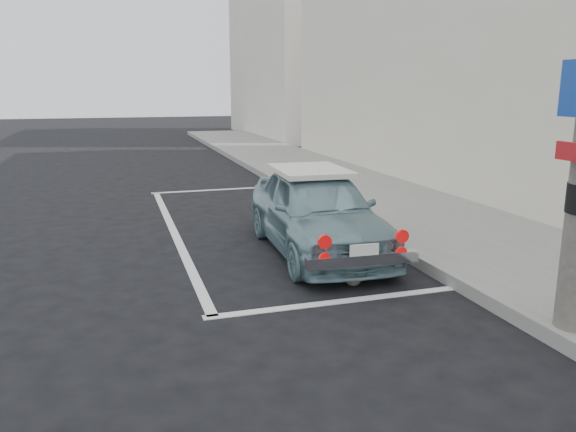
{
  "coord_description": "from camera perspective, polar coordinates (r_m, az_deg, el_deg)",
  "views": [
    {
      "loc": [
        -1.74,
        -5.65,
        2.2
      ],
      "look_at": [
        0.16,
        0.42,
        0.75
      ],
      "focal_mm": 35.0,
      "sensor_mm": 36.0,
      "label": 1
    }
  ],
  "objects": [
    {
      "name": "cat",
      "position": [
        6.47,
        6.65,
        -6.12
      ],
      "size": [
        0.29,
        0.41,
        0.24
      ],
      "rotation": [
        0.0,
        0.0,
        -0.39
      ],
      "color": "brown",
      "rests_on": "ground"
    },
    {
      "name": "pline_front",
      "position": [
        12.54,
        -6.86,
        2.68
      ],
      "size": [
        3.0,
        0.12,
        0.01
      ],
      "primitive_type": "cube",
      "color": "silver",
      "rests_on": "ground"
    },
    {
      "name": "building_far",
      "position": [
        26.95,
        0.11,
        16.69
      ],
      "size": [
        3.5,
        10.0,
        8.0
      ],
      "primitive_type": "cube",
      "color": "beige",
      "rests_on": "ground"
    },
    {
      "name": "ground",
      "position": [
        6.3,
        -0.29,
        -7.58
      ],
      "size": [
        80.0,
        80.0,
        0.0
      ],
      "primitive_type": "plane",
      "color": "black",
      "rests_on": "ground"
    },
    {
      "name": "pline_rear",
      "position": [
        6.02,
        5.73,
        -8.59
      ],
      "size": [
        3.0,
        0.12,
        0.01
      ],
      "primitive_type": "cube",
      "color": "silver",
      "rests_on": "ground"
    },
    {
      "name": "pline_side",
      "position": [
        8.96,
        -11.51,
        -1.6
      ],
      "size": [
        0.12,
        7.0,
        0.01
      ],
      "primitive_type": "cube",
      "color": "silver",
      "rests_on": "ground"
    },
    {
      "name": "sidewalk",
      "position": [
        9.35,
        15.04,
        -0.74
      ],
      "size": [
        2.8,
        40.0,
        0.15
      ],
      "primitive_type": "cube",
      "color": "slate",
      "rests_on": "ground"
    },
    {
      "name": "shop_building",
      "position": [
        12.64,
        23.56,
        17.68
      ],
      "size": [
        3.5,
        18.0,
        7.0
      ],
      "color": "beige",
      "rests_on": "ground"
    },
    {
      "name": "retro_coupe",
      "position": [
        7.61,
        2.99,
        0.54
      ],
      "size": [
        1.5,
        3.43,
        1.14
      ],
      "rotation": [
        0.0,
        0.0,
        -0.05
      ],
      "color": "#7398A2",
      "rests_on": "ground"
    }
  ]
}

